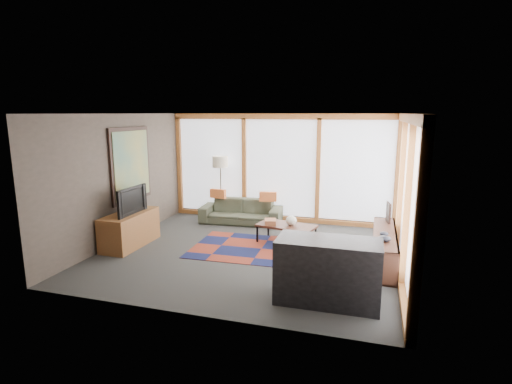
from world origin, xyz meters
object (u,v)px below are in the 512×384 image
(television, at_px, (128,200))
(bar_counter, at_px, (328,271))
(floor_lamp, at_px, (221,187))
(bookshelf, at_px, (384,247))
(tv_console, at_px, (130,229))
(sofa, at_px, (241,211))
(coffee_table, at_px, (286,234))

(television, xyz_separation_m, bar_counter, (4.04, -1.28, -0.49))
(floor_lamp, height_order, bookshelf, floor_lamp)
(tv_console, relative_size, television, 1.43)
(sofa, bearing_deg, tv_console, -129.71)
(television, bearing_deg, floor_lamp, -19.67)
(bookshelf, height_order, bar_counter, bar_counter)
(bar_counter, bearing_deg, sofa, 124.42)
(bookshelf, bearing_deg, television, -173.50)
(floor_lamp, height_order, coffee_table, floor_lamp)
(sofa, height_order, coffee_table, sofa)
(coffee_table, bearing_deg, bookshelf, -15.77)
(coffee_table, bearing_deg, sofa, 139.12)
(floor_lamp, relative_size, bar_counter, 1.10)
(bar_counter, bearing_deg, coffee_table, 114.57)
(floor_lamp, relative_size, bookshelf, 0.72)
(sofa, relative_size, floor_lamp, 1.24)
(television, bearing_deg, tv_console, 36.59)
(coffee_table, height_order, tv_console, tv_console)
(sofa, distance_m, coffee_table, 1.83)
(floor_lamp, height_order, television, floor_lamp)
(tv_console, height_order, bar_counter, bar_counter)
(coffee_table, height_order, bookshelf, bookshelf)
(floor_lamp, bearing_deg, tv_console, -110.39)
(bookshelf, relative_size, bar_counter, 1.52)
(sofa, relative_size, bar_counter, 1.36)
(floor_lamp, bearing_deg, bookshelf, -27.41)
(sofa, bearing_deg, coffee_table, -45.33)
(sofa, xyz_separation_m, tv_console, (-1.58, -2.24, 0.05))
(floor_lamp, bearing_deg, bar_counter, -50.96)
(tv_console, bearing_deg, television, -53.25)
(coffee_table, xyz_separation_m, television, (-2.93, -1.08, 0.75))
(sofa, height_order, bookshelf, sofa)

